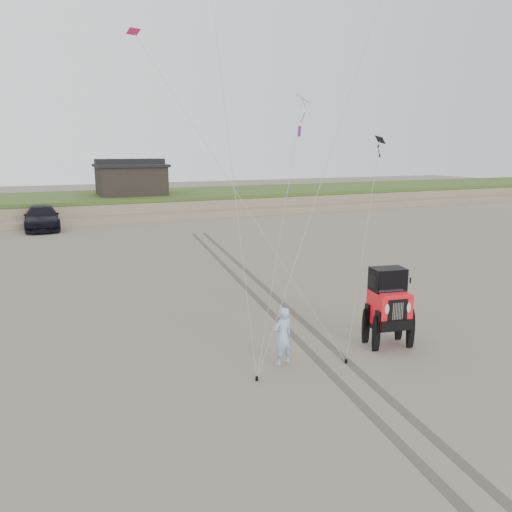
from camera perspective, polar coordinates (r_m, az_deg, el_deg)
The scene contains 10 objects.
ground at distance 14.36m, azimuth 5.77°, elevation -12.46°, with size 160.00×160.00×0.00m, color #6B6054.
dune_ridge at distance 49.50m, azimuth -16.35°, elevation 5.68°, with size 160.00×14.25×1.73m.
cabin at distance 49.12m, azimuth -14.10°, elevation 8.58°, with size 6.40×5.40×3.35m.
truck_c at distance 41.16m, azimuth -23.28°, elevation 4.04°, with size 2.46×6.05×1.76m, color black.
jeep at distance 15.90m, azimuth 14.92°, elevation -6.59°, with size 2.25×5.22×1.94m, color #FC1520, non-canonical shape.
man at distance 14.14m, azimuth 3.07°, elevation -9.14°, with size 0.61×0.40×1.68m, color #82ADC9.
kite_flock at distance 22.18m, azimuth 5.08°, elevation 21.76°, with size 9.47×5.80×6.57m.
stake_main at distance 13.49m, azimuth 0.10°, elevation -13.82°, with size 0.08×0.08×0.12m, color black.
stake_aux at distance 14.70m, azimuth 10.25°, elevation -11.74°, with size 0.08×0.08×0.12m, color black.
tire_tracks at distance 21.93m, azimuth -0.06°, elevation -3.63°, with size 5.22×29.74×0.01m.
Camera 1 is at (-6.58, -11.29, 5.96)m, focal length 35.00 mm.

